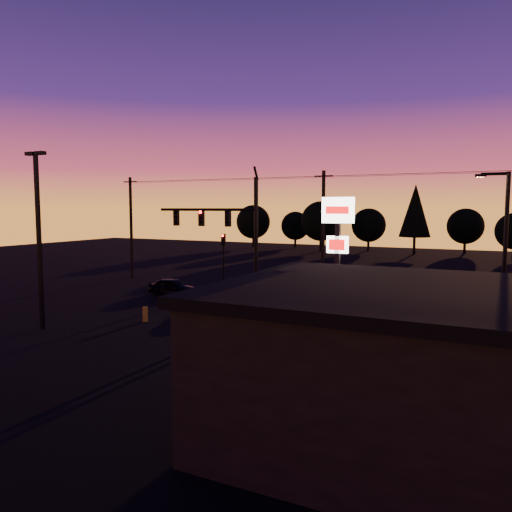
{
  "coord_description": "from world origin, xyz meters",
  "views": [
    {
      "loc": [
        13.96,
        -20.9,
        6.31
      ],
      "look_at": [
        1.0,
        5.0,
        3.5
      ],
      "focal_mm": 35.0,
      "sensor_mm": 36.0,
      "label": 1
    }
  ],
  "objects_px": {
    "car_mid": "(245,295)",
    "suv_parked": "(410,354)",
    "parking_lot_light": "(39,228)",
    "pylon_sign": "(338,238)",
    "streetlight": "(503,248)",
    "bollard": "(145,314)",
    "secondary_signal": "(223,254)",
    "traffic_signal_mast": "(231,232)",
    "car_left": "(172,287)",
    "car_right": "(376,303)"
  },
  "relations": [
    {
      "from": "pylon_sign",
      "to": "car_right",
      "type": "relative_size",
      "value": 1.29
    },
    {
      "from": "secondary_signal",
      "to": "bollard",
      "type": "height_order",
      "value": "secondary_signal"
    },
    {
      "from": "pylon_sign",
      "to": "parking_lot_light",
      "type": "bearing_deg",
      "value": -162.77
    },
    {
      "from": "pylon_sign",
      "to": "streetlight",
      "type": "xyz_separation_m",
      "value": [
        6.91,
        4.0,
        -0.49
      ]
    },
    {
      "from": "secondary_signal",
      "to": "car_left",
      "type": "bearing_deg",
      "value": -126.57
    },
    {
      "from": "parking_lot_light",
      "to": "traffic_signal_mast",
      "type": "bearing_deg",
      "value": 43.37
    },
    {
      "from": "streetlight",
      "to": "car_right",
      "type": "distance_m",
      "value": 7.91
    },
    {
      "from": "streetlight",
      "to": "car_left",
      "type": "height_order",
      "value": "streetlight"
    },
    {
      "from": "secondary_signal",
      "to": "car_mid",
      "type": "distance_m",
      "value": 6.53
    },
    {
      "from": "car_mid",
      "to": "traffic_signal_mast",
      "type": "bearing_deg",
      "value": -145.18
    },
    {
      "from": "parking_lot_light",
      "to": "suv_parked",
      "type": "bearing_deg",
      "value": 5.11
    },
    {
      "from": "car_mid",
      "to": "suv_parked",
      "type": "relative_size",
      "value": 0.94
    },
    {
      "from": "pylon_sign",
      "to": "car_mid",
      "type": "bearing_deg",
      "value": 144.72
    },
    {
      "from": "car_mid",
      "to": "car_right",
      "type": "distance_m",
      "value": 8.21
    },
    {
      "from": "bollard",
      "to": "traffic_signal_mast",
      "type": "bearing_deg",
      "value": 41.85
    },
    {
      "from": "car_right",
      "to": "bollard",
      "type": "bearing_deg",
      "value": -56.69
    },
    {
      "from": "pylon_sign",
      "to": "bollard",
      "type": "relative_size",
      "value": 8.16
    },
    {
      "from": "pylon_sign",
      "to": "car_right",
      "type": "distance_m",
      "value": 7.77
    },
    {
      "from": "car_left",
      "to": "traffic_signal_mast",
      "type": "bearing_deg",
      "value": -120.87
    },
    {
      "from": "bollard",
      "to": "secondary_signal",
      "type": "bearing_deg",
      "value": 96.58
    },
    {
      "from": "traffic_signal_mast",
      "to": "pylon_sign",
      "type": "distance_m",
      "value": 7.52
    },
    {
      "from": "traffic_signal_mast",
      "to": "pylon_sign",
      "type": "bearing_deg",
      "value": -19.36
    },
    {
      "from": "pylon_sign",
      "to": "streetlight",
      "type": "bearing_deg",
      "value": 30.08
    },
    {
      "from": "traffic_signal_mast",
      "to": "car_left",
      "type": "height_order",
      "value": "traffic_signal_mast"
    },
    {
      "from": "traffic_signal_mast",
      "to": "suv_parked",
      "type": "relative_size",
      "value": 1.83
    },
    {
      "from": "suv_parked",
      "to": "streetlight",
      "type": "bearing_deg",
      "value": 52.81
    },
    {
      "from": "parking_lot_light",
      "to": "pylon_sign",
      "type": "height_order",
      "value": "parking_lot_light"
    },
    {
      "from": "car_right",
      "to": "car_left",
      "type": "bearing_deg",
      "value": -90.88
    },
    {
      "from": "suv_parked",
      "to": "parking_lot_light",
      "type": "bearing_deg",
      "value": 171.89
    },
    {
      "from": "parking_lot_light",
      "to": "car_right",
      "type": "xyz_separation_m",
      "value": [
        14.87,
        11.06,
        -4.51
      ]
    },
    {
      "from": "bollard",
      "to": "car_left",
      "type": "xyz_separation_m",
      "value": [
        -3.64,
        7.54,
        0.2
      ]
    },
    {
      "from": "car_left",
      "to": "suv_parked",
      "type": "height_order",
      "value": "suv_parked"
    },
    {
      "from": "pylon_sign",
      "to": "suv_parked",
      "type": "xyz_separation_m",
      "value": [
        3.86,
        -2.86,
        -4.26
      ]
    },
    {
      "from": "traffic_signal_mast",
      "to": "suv_parked",
      "type": "height_order",
      "value": "traffic_signal_mast"
    },
    {
      "from": "secondary_signal",
      "to": "suv_parked",
      "type": "distance_m",
      "value": 20.53
    },
    {
      "from": "secondary_signal",
      "to": "bollard",
      "type": "relative_size",
      "value": 5.22
    },
    {
      "from": "streetlight",
      "to": "bollard",
      "type": "bearing_deg",
      "value": -164.84
    },
    {
      "from": "car_right",
      "to": "suv_parked",
      "type": "relative_size",
      "value": 1.13
    },
    {
      "from": "traffic_signal_mast",
      "to": "bollard",
      "type": "xyz_separation_m",
      "value": [
        -3.66,
        -3.28,
        -4.52
      ]
    },
    {
      "from": "traffic_signal_mast",
      "to": "car_left",
      "type": "bearing_deg",
      "value": 149.69
    },
    {
      "from": "secondary_signal",
      "to": "car_left",
      "type": "height_order",
      "value": "secondary_signal"
    },
    {
      "from": "parking_lot_light",
      "to": "suv_parked",
      "type": "relative_size",
      "value": 1.95
    },
    {
      "from": "parking_lot_light",
      "to": "streetlight",
      "type": "height_order",
      "value": "parking_lot_light"
    },
    {
      "from": "secondary_signal",
      "to": "suv_parked",
      "type": "bearing_deg",
      "value": -39.01
    },
    {
      "from": "parking_lot_light",
      "to": "bollard",
      "type": "xyz_separation_m",
      "value": [
        3.74,
        3.71,
        -4.85
      ]
    },
    {
      "from": "secondary_signal",
      "to": "suv_parked",
      "type": "height_order",
      "value": "secondary_signal"
    },
    {
      "from": "car_left",
      "to": "car_mid",
      "type": "xyz_separation_m",
      "value": [
        6.63,
        -1.27,
        0.11
      ]
    },
    {
      "from": "car_right",
      "to": "secondary_signal",
      "type": "bearing_deg",
      "value": -105.59
    },
    {
      "from": "pylon_sign",
      "to": "streetlight",
      "type": "relative_size",
      "value": 0.85
    },
    {
      "from": "pylon_sign",
      "to": "car_left",
      "type": "bearing_deg",
      "value": 154.84
    }
  ]
}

